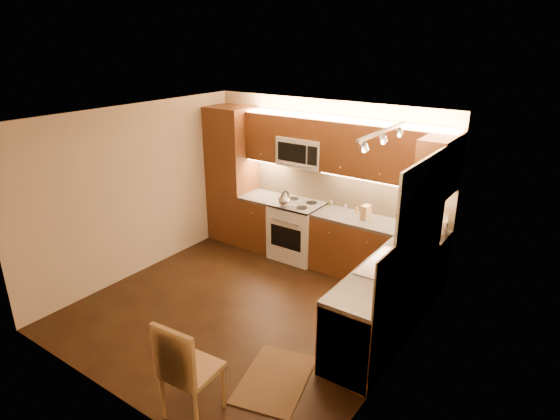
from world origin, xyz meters
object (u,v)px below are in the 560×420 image
Objects in this scene: soap_bottle at (422,237)px; toaster_oven at (430,225)px; sink at (391,260)px; dining_chair at (192,367)px; microwave at (303,151)px; kettle at (285,199)px; stove at (297,230)px; knife_block at (366,212)px.

toaster_oven is at bearing 100.77° from soap_bottle.
toaster_oven is (0.06, 1.18, 0.05)m from sink.
sink is at bearing 62.25° from dining_chair.
microwave is 0.77m from kettle.
toaster_oven is (2.06, 0.05, 0.57)m from stove.
soap_bottle is (0.95, -0.39, -0.01)m from knife_block.
soap_bottle is at bearing -9.76° from stove.
microwave is at bearing 101.93° from dining_chair.
toaster_oven reaches higher than stove.
toaster_oven is at bearing 87.12° from sink.
knife_block is (-0.86, 1.16, 0.03)m from sink.
dining_chair is (-0.97, -2.25, -0.45)m from sink.
toaster_oven is (2.15, 0.28, -0.02)m from kettle.
toaster_oven reaches higher than knife_block.
sink is (2.00, -1.26, -0.74)m from microwave.
microwave is at bearing -179.25° from knife_block.
toaster_oven is at bearing 1.48° from stove.
microwave is 3.82× the size of soap_bottle.
stove is 4.38× the size of knife_block.
knife_block is at bearing -5.08° from microwave.
dining_chair is (1.03, -3.51, -1.20)m from microwave.
kettle is 2.17m from toaster_oven.
knife_block reaches higher than dining_chair.
knife_block reaches higher than sink.
kettle is at bearing 156.69° from sink.
stove is 1.26m from knife_block.
microwave reaches higher than toaster_oven.
sink and dining_chair have the same top height.
sink is 2.28m from kettle.
stove is at bearing -172.47° from knife_block.
toaster_oven is 0.40× the size of dining_chair.
stove is at bearing -90.00° from microwave.
microwave reaches higher than soap_bottle.
dining_chair is (-1.03, -3.43, -0.50)m from toaster_oven.
stove is 4.62× the size of soap_bottle.
kettle is at bearing 105.13° from dining_chair.
dining_chair is at bearing -113.32° from sink.
knife_block is at bearing 126.61° from sink.
soap_bottle reaches higher than sink.
kettle is at bearing 169.86° from toaster_oven.
toaster_oven is 0.92m from knife_block.
microwave is at bearing 160.20° from toaster_oven.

